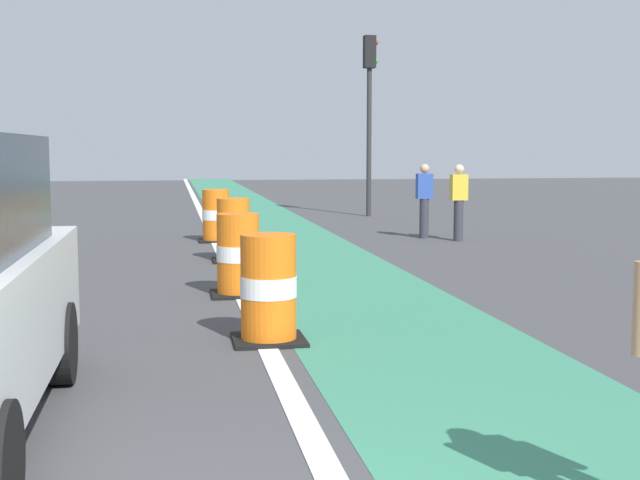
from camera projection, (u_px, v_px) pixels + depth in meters
name	position (u px, v px, depth m)	size (l,w,h in m)	color
bike_lane_strip	(305.00, 255.00, 16.03)	(2.50, 80.00, 0.01)	#387F60
lane_divider_stripe	(223.00, 256.00, 15.77)	(0.20, 80.00, 0.01)	silver
traffic_barrel_front	(268.00, 290.00, 8.78)	(0.73, 0.73, 1.09)	orange
traffic_barrel_mid	(238.00, 256.00, 11.56)	(0.73, 0.73, 1.09)	orange
traffic_barrel_back	(233.00, 231.00, 15.05)	(0.73, 0.73, 1.09)	orange
traffic_barrel_far	(216.00, 216.00, 18.23)	(0.73, 0.73, 1.09)	orange
traffic_light_corner	(370.00, 93.00, 24.75)	(0.41, 0.32, 5.10)	#2D2D2D
pedestrian_crossing	(459.00, 200.00, 18.33)	(0.34, 0.20, 1.61)	#33333D
pedestrian_waiting	(424.00, 198.00, 18.89)	(0.34, 0.20, 1.61)	#33333D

